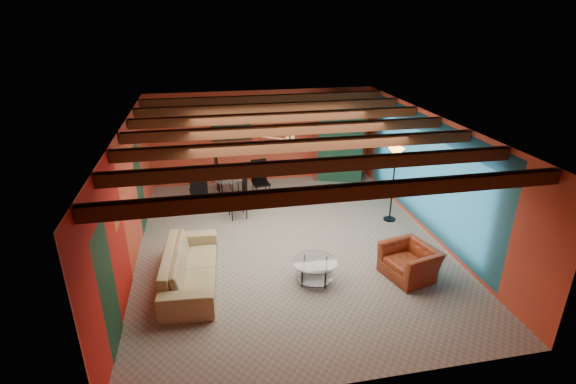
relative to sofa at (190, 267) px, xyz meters
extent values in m
cube|color=gray|center=(2.12, 1.11, -0.35)|extent=(6.50, 8.00, 0.01)
cube|color=silver|center=(2.12, 1.11, 2.35)|extent=(6.50, 8.00, 0.01)
cube|color=#CA472E|center=(2.12, 5.11, 1.00)|extent=(6.50, 0.02, 2.70)
cube|color=#AD1913|center=(-1.13, 1.11, 1.00)|extent=(0.02, 8.00, 2.70)
cube|color=teal|center=(5.37, 1.11, 1.00)|extent=(0.02, 8.00, 2.70)
imported|color=tan|center=(0.00, 0.00, 0.00)|extent=(1.09, 2.45, 0.70)
imported|color=maroon|center=(4.13, -0.59, -0.03)|extent=(1.08, 1.16, 0.63)
cube|color=maroon|center=(4.32, 4.81, 0.76)|extent=(1.40, 1.01, 2.22)
cube|color=black|center=(1.22, 5.07, 1.30)|extent=(1.05, 0.03, 0.65)
imported|color=#26661E|center=(4.32, 4.81, 2.13)|extent=(0.54, 0.49, 0.52)
imported|color=orange|center=(1.01, 3.49, 0.85)|extent=(0.17, 0.17, 0.17)
camera|label=1|loc=(0.44, -7.14, 4.42)|focal=27.01mm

